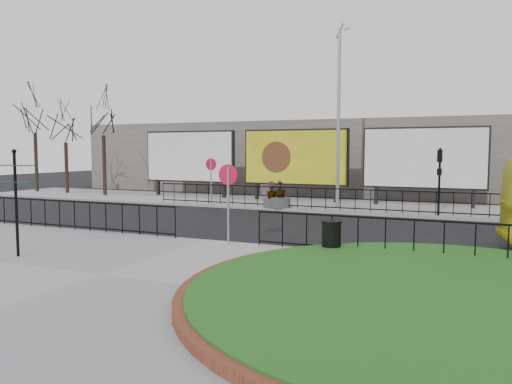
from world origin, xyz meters
The scene contains 23 objects.
ground centered at (0.00, 0.00, 0.00)m, with size 90.00×90.00×0.00m, color black.
pavement_near centered at (0.00, -5.00, 0.06)m, with size 30.00×10.00×0.12m, color gray.
pavement_far centered at (0.00, 12.00, 0.06)m, with size 44.00×6.00×0.12m, color gray.
brick_edge centered at (7.50, -4.00, 0.21)m, with size 10.40×10.40×0.18m, color brown.
grass_lawn centered at (7.50, -4.00, 0.23)m, with size 10.00×10.00×0.22m, color #194C14.
railing_near_left centered at (-6.00, -0.30, 0.67)m, with size 10.00×0.10×1.10m, color black, non-canonical shape.
railing_near_right centered at (6.50, -0.30, 0.67)m, with size 9.00×0.10×1.10m, color black, non-canonical shape.
railing_far centered at (1.00, 9.30, 0.67)m, with size 18.00×0.10×1.10m, color black, non-canonical shape.
speed_sign_far centered at (-5.00, 9.40, 1.92)m, with size 0.64×0.07×2.47m.
speed_sign_near centered at (1.00, -0.40, 1.92)m, with size 0.64×0.07×2.47m.
billboard_left centered at (-8.50, 12.97, 2.60)m, with size 6.20×0.31×4.10m.
billboard_mid centered at (-1.50, 12.97, 2.60)m, with size 6.20×0.31×4.10m.
billboard_right centered at (5.50, 12.97, 2.60)m, with size 6.20×0.31×4.10m.
lamp_post centered at (1.51, 11.00, 4.83)m, with size 0.74×0.18×9.23m.
signal_pole_a centered at (6.50, 9.34, 2.10)m, with size 0.22×0.26×3.00m.
tree_left centered at (-14.00, 11.50, 3.62)m, with size 2.00×2.00×7.00m, color #2D2119, non-canonical shape.
tree_mid centered at (-17.50, 11.80, 3.22)m, with size 2.00×2.00×6.20m, color #2D2119, non-canonical shape.
tree_far centered at (-20.50, 12.00, 3.87)m, with size 2.00×2.00×7.50m, color #2D2119, non-canonical shape.
building_backdrop centered at (0.00, 22.00, 2.50)m, with size 40.00×10.00×5.00m, color slate.
fingerpost_sign centered at (-3.47, -4.32, 1.89)m, with size 1.38×0.23×2.93m.
litter_bin centered at (4.32, -0.60, 0.60)m, with size 0.57×0.57×0.95m.
planter_a centered at (-1.50, 9.40, 0.61)m, with size 0.86×0.86×1.34m.
planter_b centered at (-1.02, 9.40, 0.58)m, with size 1.00×1.00×1.40m.
Camera 1 is at (7.92, -14.03, 3.02)m, focal length 35.00 mm.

